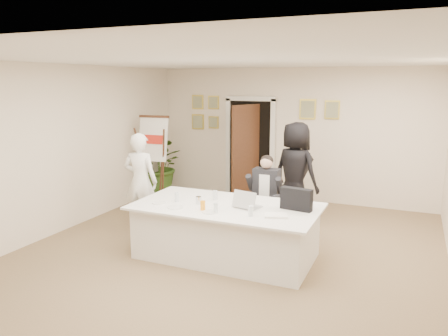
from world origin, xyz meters
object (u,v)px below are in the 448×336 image
Objects in this scene: seated_man at (265,195)px; standing_woman at (295,172)px; paper_stack at (276,215)px; laptop_bag at (296,199)px; standing_man at (140,181)px; oj_glass at (203,206)px; conference_table at (226,231)px; steel_jug at (199,200)px; flip_chart at (156,164)px; potted_palm at (160,165)px; laptop at (247,197)px.

standing_woman is (0.26, 0.93, 0.23)m from seated_man.
laptop_bag is at bearing 67.72° from paper_stack.
standing_man is at bearing -179.61° from laptop_bag.
standing_man is 12.84× the size of oj_glass.
laptop_bag is at bearing -52.94° from seated_man.
conference_table is 1.98m from standing_man.
laptop_bag reaches higher than steel_jug.
oj_glass is (-0.68, -2.38, -0.07)m from standing_woman.
conference_table is 3.23m from flip_chart.
standing_man is at bearing 155.04° from steel_jug.
potted_palm reaches higher than laptop.
standing_man is at bearing -67.34° from flip_chart.
paper_stack is (3.63, -3.03, 0.14)m from potted_palm.
seated_man is 2.14m from standing_man.
steel_jug is at bearing 173.77° from paper_stack.
standing_man is at bearing 162.62° from conference_table.
laptop is 0.64m from oj_glass.
oj_glass is (-0.51, -0.39, -0.07)m from laptop.
seated_man reaches higher than conference_table.
laptop_bag is (0.97, 0.17, 0.54)m from conference_table.
conference_table is 2.02× the size of potted_palm.
standing_woman is 2.31m from steel_jug.
conference_table is at bearing -103.23° from seated_man.
potted_palm is 11.88× the size of steel_jug.
oj_glass is 0.31m from steel_jug.
standing_man is at bearing 54.70° from standing_woman.
standing_woman is 2.00m from laptop.
laptop_bag reaches higher than conference_table.
seated_man reaches higher than oj_glass.
laptop_bag is (0.49, -1.86, 0.02)m from standing_woman.
potted_palm reaches higher than paper_stack.
flip_chart is 0.84m from potted_palm.
laptop_bag is 1.29m from oj_glass.
steel_jug is (-0.62, -1.21, 0.15)m from seated_man.
steel_jug is at bearing -165.60° from conference_table.
paper_stack is (-0.17, -0.40, -0.14)m from laptop_bag.
standing_woman is at bearing 98.06° from laptop.
paper_stack is (0.58, -1.34, 0.11)m from seated_man.
flip_chart is 3.42m from laptop.
flip_chart reaches higher than conference_table.
paper_stack is at bearing -15.41° from laptop.
potted_palm is at bearing -72.48° from standing_man.
laptop is at bearing 7.61° from conference_table.
flip_chart reaches higher than oj_glass.
steel_jug is at bearing 148.82° from standing_man.
flip_chart is (-2.46, 2.06, 0.44)m from conference_table.
seated_man reaches higher than steel_jug.
standing_man is 2.84m from laptop_bag.
standing_man reaches higher than steel_jug.
flip_chart is 3.91m from laptop_bag.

